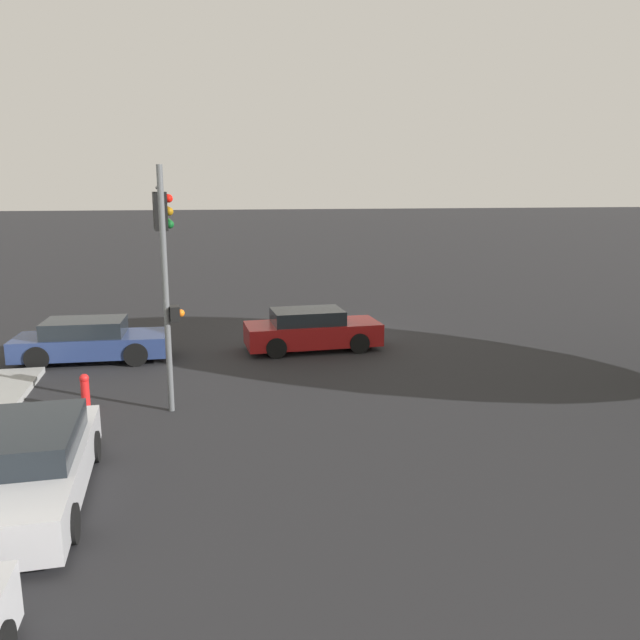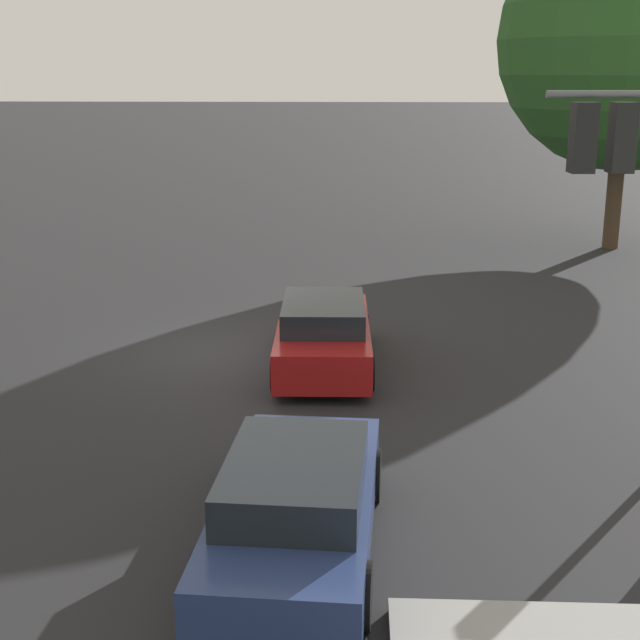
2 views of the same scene
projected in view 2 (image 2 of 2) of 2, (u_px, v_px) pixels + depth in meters
The scene contains 5 objects.
ground_plane at pixel (223, 351), 18.27m from camera, with size 300.00×300.00×0.00m, color black.
street_tree at pixel (628, 40), 27.17m from camera, with size 7.96×7.96×10.44m.
traffic_signal at pixel (640, 181), 11.75m from camera, with size 0.68×2.22×5.77m.
crossing_car_0 at pixel (324, 334), 17.16m from camera, with size 4.45×1.94×1.35m.
crossing_car_1 at pixel (297, 505), 10.46m from camera, with size 4.64×2.07×1.31m.
Camera 2 is at (17.32, 2.75, 5.56)m, focal length 50.00 mm.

